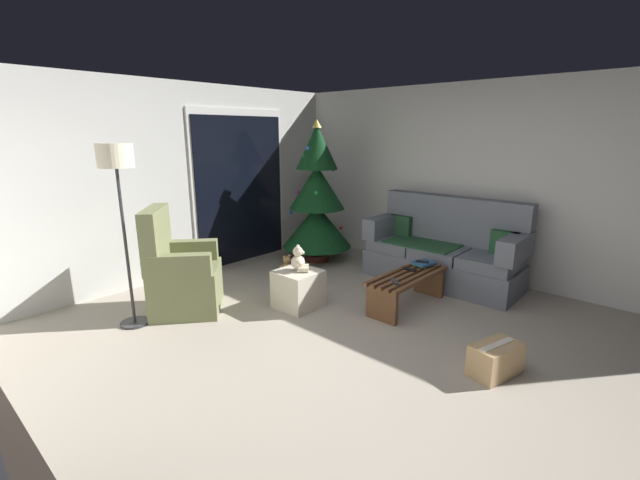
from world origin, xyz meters
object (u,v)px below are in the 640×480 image
object	(u,v)px
coffee_table	(407,285)
remote_black	(410,269)
christmas_tree	(317,200)
cardboard_box_taped_mid_floor	(495,359)
armchair	(181,275)
ottoman	(298,289)
teddy_bear_cream	(299,260)
teddy_bear_honey_by_tree	(287,266)
cell_phone	(422,262)
couch	(444,252)
remote_graphite	(395,282)
book_stack	(423,264)
floor_lamp	(117,174)

from	to	relation	value
coffee_table	remote_black	size ratio (longest dim) A/B	7.05
christmas_tree	cardboard_box_taped_mid_floor	distance (m)	3.49
armchair	ottoman	xyz separation A→B (m)	(0.91, -0.85, -0.19)
remote_black	teddy_bear_cream	bearing A→B (deg)	140.72
cardboard_box_taped_mid_floor	armchair	bearing A→B (deg)	109.17
coffee_table	cardboard_box_taped_mid_floor	bearing A→B (deg)	-119.55
coffee_table	armchair	bearing A→B (deg)	134.83
armchair	cardboard_box_taped_mid_floor	world-z (taller)	armchair
armchair	teddy_bear_honey_by_tree	size ratio (longest dim) A/B	3.96
cell_phone	remote_black	bearing A→B (deg)	158.02
ottoman	teddy_bear_honey_by_tree	world-z (taller)	ottoman
couch	cardboard_box_taped_mid_floor	distance (m)	2.18
remote_graphite	book_stack	xyz separation A→B (m)	(0.69, 0.06, 0.02)
couch	coffee_table	distance (m)	1.04
remote_black	teddy_bear_honey_by_tree	xyz separation A→B (m)	(-0.29, 1.71, -0.27)
cell_phone	floor_lamp	xyz separation A→B (m)	(-2.57, 1.78, 1.07)
coffee_table	floor_lamp	size ratio (longest dim) A/B	0.62
remote_graphite	floor_lamp	size ratio (longest dim) A/B	0.09
armchair	cardboard_box_taped_mid_floor	distance (m)	3.15
book_stack	armchair	world-z (taller)	armchair
floor_lamp	cardboard_box_taped_mid_floor	world-z (taller)	floor_lamp
book_stack	coffee_table	bearing A→B (deg)	-176.74
floor_lamp	ottoman	bearing A→B (deg)	-32.67
couch	remote_graphite	world-z (taller)	couch
remote_graphite	teddy_bear_honey_by_tree	xyz separation A→B (m)	(0.16, 1.80, -0.27)
couch	remote_black	xyz separation A→B (m)	(-0.90, -0.04, -0.01)
book_stack	floor_lamp	size ratio (longest dim) A/B	0.15
book_stack	armchair	distance (m)	2.70
remote_graphite	ottoman	distance (m)	1.06
coffee_table	cell_phone	distance (m)	0.39
teddy_bear_honey_by_tree	cardboard_box_taped_mid_floor	bearing A→B (deg)	-100.02
book_stack	floor_lamp	xyz separation A→B (m)	(-2.60, 1.77, 1.10)
remote_graphite	floor_lamp	world-z (taller)	floor_lamp
book_stack	couch	bearing A→B (deg)	6.30
couch	teddy_bear_cream	size ratio (longest dim) A/B	6.85
teddy_bear_cream	cardboard_box_taped_mid_floor	distance (m)	2.14
remote_black	cell_phone	world-z (taller)	cell_phone
christmas_tree	teddy_bear_honey_by_tree	world-z (taller)	christmas_tree
coffee_table	cell_phone	world-z (taller)	cell_phone
remote_graphite	teddy_bear_honey_by_tree	size ratio (longest dim) A/B	0.55
cell_phone	christmas_tree	size ratio (longest dim) A/B	0.07
cardboard_box_taped_mid_floor	teddy_bear_honey_by_tree	bearing A→B (deg)	79.98
remote_graphite	couch	bearing A→B (deg)	48.64
coffee_table	christmas_tree	size ratio (longest dim) A/B	0.54
cell_phone	floor_lamp	size ratio (longest dim) A/B	0.08
remote_graphite	cell_phone	distance (m)	0.67
remote_black	teddy_bear_honey_by_tree	size ratio (longest dim) A/B	0.55
christmas_tree	couch	bearing A→B (deg)	-77.14
ottoman	remote_black	bearing A→B (deg)	-41.70
coffee_table	teddy_bear_cream	bearing A→B (deg)	132.60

